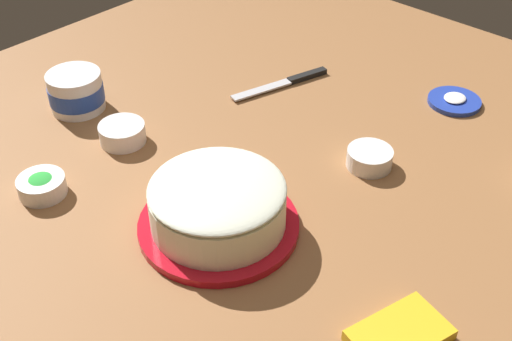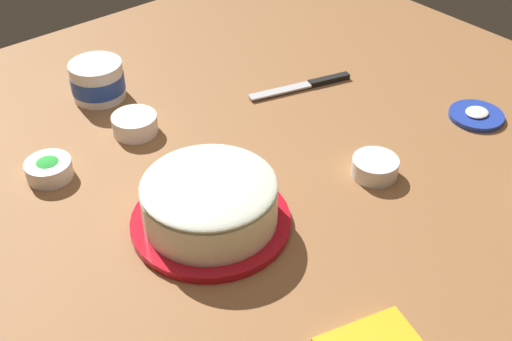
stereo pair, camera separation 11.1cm
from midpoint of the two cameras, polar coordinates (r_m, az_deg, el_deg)
ground_plane at (r=1.18m, az=-1.12°, el=0.29°), size 1.54×1.54×0.00m
frosted_cake at (r=1.03m, az=-6.47°, el=-3.34°), size 0.26×0.26×0.10m
frosting_tub at (r=1.39m, az=-17.80°, el=6.61°), size 0.11×0.11×0.08m
frosting_tub_lid at (r=1.40m, az=14.86°, el=5.86°), size 0.11×0.11×0.02m
spreading_knife at (r=1.42m, az=0.64°, el=7.76°), size 0.23×0.09×0.01m
sprinkle_bowl_green at (r=1.19m, az=-20.89°, el=-1.32°), size 0.08×0.08×0.04m
sprinkle_bowl_pink at (r=1.18m, az=7.30°, el=1.03°), size 0.08×0.08×0.03m
sprinkle_bowl_blue at (r=1.27m, az=-14.15°, el=3.14°), size 0.09×0.09×0.04m
candy_box_lower at (r=0.91m, az=8.99°, el=-14.25°), size 0.15×0.11×0.02m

